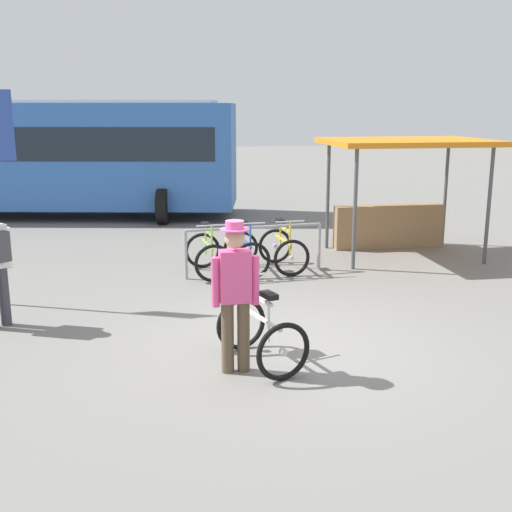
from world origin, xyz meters
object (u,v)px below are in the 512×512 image
object	(u,v)px
racked_bike_yellow	(283,250)
person_with_featured_bike	(235,291)
racked_bike_lime	(208,255)
featured_bicycle	(256,321)
market_stall	(398,184)
bus_distant	(48,151)
racked_bike_blue	(246,252)

from	to	relation	value
racked_bike_yellow	person_with_featured_bike	size ratio (longest dim) A/B	0.65
racked_bike_lime	featured_bicycle	distance (m)	3.98
market_stall	racked_bike_yellow	bearing A→B (deg)	-160.57
racked_bike_yellow	market_stall	xyz separation A→B (m)	(2.63, 0.93, 1.03)
racked_bike_yellow	bus_distant	xyz separation A→B (m)	(-4.68, 7.07, 1.37)
racked_bike_lime	person_with_featured_bike	size ratio (longest dim) A/B	0.64
racked_bike_yellow	market_stall	world-z (taller)	market_stall
racked_bike_lime	featured_bicycle	world-z (taller)	featured_bicycle
bus_distant	racked_bike_blue	bearing A→B (deg)	-60.75
racked_bike_yellow	person_with_featured_bike	bearing A→B (deg)	-111.33
bus_distant	person_with_featured_bike	bearing A→B (deg)	-75.27
racked_bike_blue	featured_bicycle	world-z (taller)	featured_bicycle
racked_bike_yellow	bus_distant	distance (m)	8.59
market_stall	person_with_featured_bike	bearing A→B (deg)	-129.44
racked_bike_yellow	featured_bicycle	xyz separation A→B (m)	(-1.40, -4.06, 0.12)
racked_bike_lime	bus_distant	world-z (taller)	bus_distant
racked_bike_lime	market_stall	bearing A→B (deg)	14.07
racked_bike_blue	market_stall	world-z (taller)	market_stall
racked_bike_yellow	featured_bicycle	bearing A→B (deg)	-108.99
featured_bicycle	market_stall	bearing A→B (deg)	51.07
racked_bike_yellow	market_stall	bearing A→B (deg)	19.43
racked_bike_yellow	market_stall	distance (m)	2.97
racked_bike_blue	featured_bicycle	size ratio (longest dim) A/B	0.88
person_with_featured_bike	racked_bike_lime	bearing A→B (deg)	86.09
featured_bicycle	bus_distant	distance (m)	11.67
featured_bicycle	person_with_featured_bike	distance (m)	0.61
racked_bike_lime	racked_bike_yellow	xyz separation A→B (m)	(1.40, 0.08, 0.00)
racked_bike_lime	person_with_featured_bike	xyz separation A→B (m)	(-0.29, -4.24, 0.58)
person_with_featured_bike	market_stall	distance (m)	6.81
racked_bike_blue	racked_bike_lime	bearing A→B (deg)	-176.66
racked_bike_lime	market_stall	world-z (taller)	market_stall
racked_bike_lime	racked_bike_blue	bearing A→B (deg)	3.34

